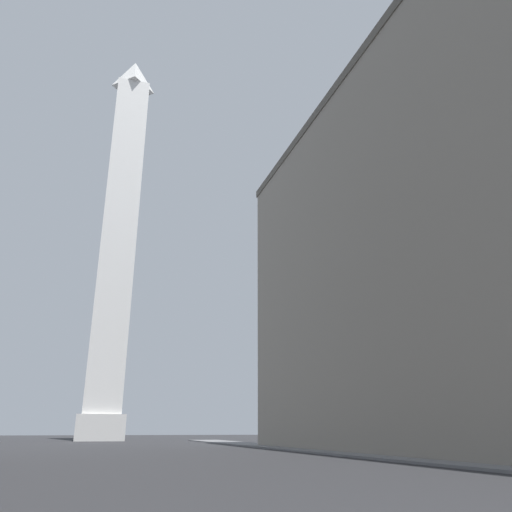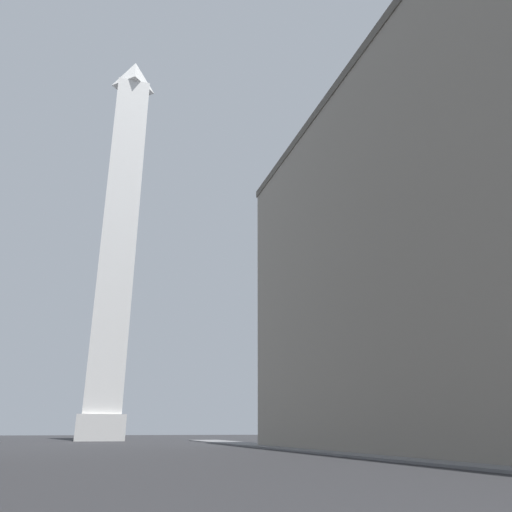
# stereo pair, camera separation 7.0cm
# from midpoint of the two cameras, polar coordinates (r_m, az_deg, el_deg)

# --- Properties ---
(sidewalk_right) EXTENTS (5.00, 112.63, 0.15)m
(sidewalk_right) POSITION_cam_midpoint_polar(r_m,az_deg,el_deg) (39.66, 12.58, -21.26)
(sidewalk_right) COLOR slate
(sidewalk_right) RESTS_ON ground_plane
(building_right) EXTENTS (22.01, 56.54, 32.86)m
(building_right) POSITION_cam_midpoint_polar(r_m,az_deg,el_deg) (45.48, 24.99, 1.46)
(building_right) COLOR gray
(building_right) RESTS_ON ground_plane
(obelisk) EXTENTS (8.06, 8.06, 79.11)m
(obelisk) POSITION_cam_midpoint_polar(r_m,az_deg,el_deg) (101.43, -15.34, 2.66)
(obelisk) COLOR silver
(obelisk) RESTS_ON ground_plane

